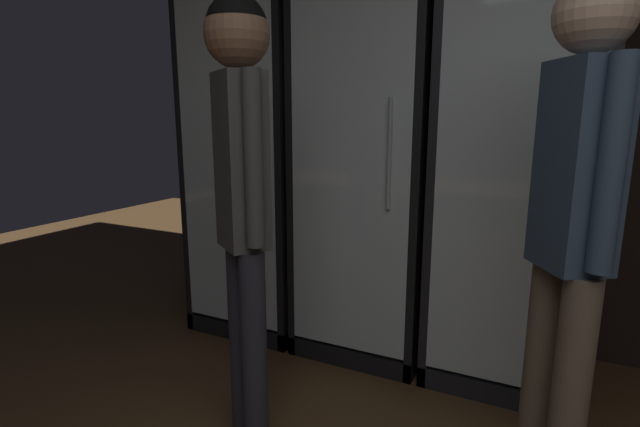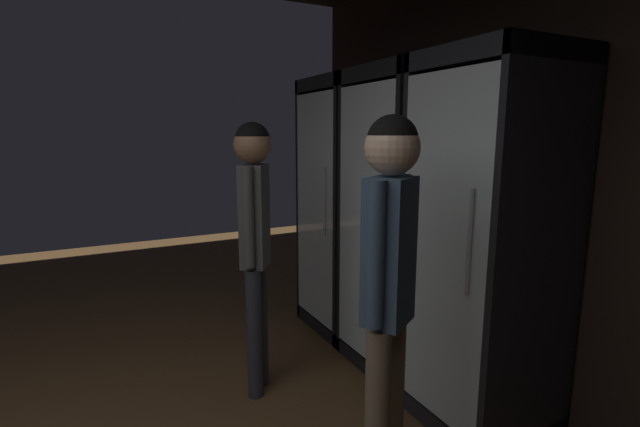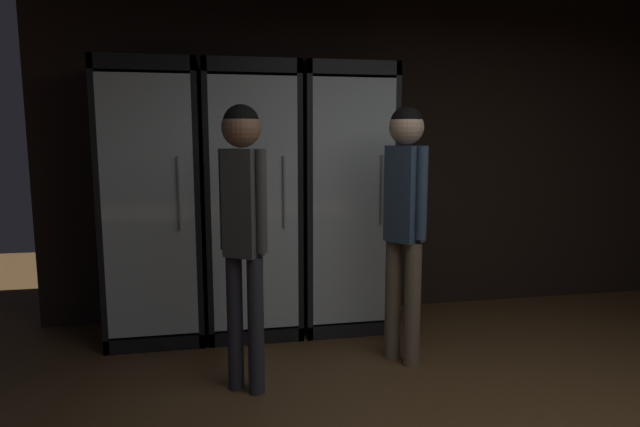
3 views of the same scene
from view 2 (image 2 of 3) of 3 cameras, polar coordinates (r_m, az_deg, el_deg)
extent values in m
cube|color=black|center=(3.83, 7.71, 1.19)|extent=(0.69, 0.04, 2.03)
cube|color=black|center=(3.95, 1.37, 1.54)|extent=(0.04, 0.65, 2.03)
cube|color=black|center=(3.40, 6.59, 0.06)|extent=(0.04, 0.65, 2.03)
cube|color=black|center=(3.64, 3.97, 16.00)|extent=(0.69, 0.65, 0.10)
cube|color=black|center=(3.94, 3.62, -13.10)|extent=(0.69, 0.65, 0.10)
cube|color=white|center=(3.82, 7.34, 1.16)|extent=(0.61, 0.02, 1.79)
cube|color=silver|center=(3.52, -0.62, 0.47)|extent=(0.61, 0.02, 1.79)
cylinder|color=#B2B2B7|center=(3.31, 0.58, 1.62)|extent=(0.02, 0.02, 0.50)
cube|color=silver|center=(3.92, 3.63, -12.16)|extent=(0.59, 0.57, 0.02)
cylinder|color=#9EAD99|center=(4.03, 1.90, -9.55)|extent=(0.07, 0.07, 0.24)
cylinder|color=#9EAD99|center=(3.98, 1.91, -7.53)|extent=(0.02, 0.02, 0.06)
cylinder|color=#B2332D|center=(4.03, 1.90, -9.80)|extent=(0.07, 0.07, 0.07)
cylinder|color=gray|center=(3.89, 3.60, -10.76)|extent=(0.07, 0.07, 0.18)
cylinder|color=gray|center=(3.84, 3.62, -8.81)|extent=(0.02, 0.02, 0.10)
cylinder|color=#B2332D|center=(3.89, 3.60, -11.02)|extent=(0.08, 0.08, 0.05)
cylinder|color=#9EAD99|center=(3.74, 5.78, -11.30)|extent=(0.07, 0.07, 0.23)
cylinder|color=#9EAD99|center=(3.69, 5.82, -9.12)|extent=(0.03, 0.03, 0.07)
cylinder|color=tan|center=(3.75, 5.77, -11.61)|extent=(0.07, 0.07, 0.06)
cube|color=silver|center=(3.77, 3.71, -5.90)|extent=(0.59, 0.57, 0.02)
cylinder|color=#9EAD99|center=(3.91, 2.80, -3.49)|extent=(0.06, 0.06, 0.22)
cylinder|color=#9EAD99|center=(3.88, 2.82, -1.42)|extent=(0.02, 0.02, 0.07)
cylinder|color=beige|center=(3.91, 2.80, -3.73)|extent=(0.06, 0.06, 0.09)
cylinder|color=#9EAD99|center=(3.76, 4.16, -4.07)|extent=(0.08, 0.08, 0.22)
cylinder|color=#9EAD99|center=(3.73, 4.20, -1.71)|extent=(0.03, 0.03, 0.10)
cylinder|color=#B2332D|center=(3.76, 4.17, -4.02)|extent=(0.08, 0.08, 0.07)
cylinder|color=gray|center=(3.56, 4.88, -4.89)|extent=(0.06, 0.06, 0.22)
cylinder|color=gray|center=(3.53, 4.91, -2.61)|extent=(0.02, 0.02, 0.07)
cylinder|color=tan|center=(3.56, 4.88, -4.74)|extent=(0.06, 0.06, 0.09)
cube|color=silver|center=(3.67, 3.79, 0.78)|extent=(0.59, 0.57, 0.02)
cylinder|color=gray|center=(3.83, 1.51, 2.74)|extent=(0.06, 0.06, 0.19)
cylinder|color=gray|center=(3.82, 1.52, 4.63)|extent=(0.02, 0.02, 0.07)
cylinder|color=#B2332D|center=(3.83, 1.51, 2.59)|extent=(0.07, 0.07, 0.07)
cylinder|color=black|center=(3.71, 3.27, 2.81)|extent=(0.07, 0.07, 0.23)
cylinder|color=black|center=(3.69, 3.30, 5.21)|extent=(0.03, 0.03, 0.08)
cylinder|color=white|center=(3.71, 3.27, 2.46)|extent=(0.07, 0.07, 0.09)
cylinder|color=gray|center=(3.59, 4.27, 2.18)|extent=(0.06, 0.06, 0.18)
cylinder|color=gray|center=(3.58, 4.29, 4.29)|extent=(0.02, 0.02, 0.08)
cylinder|color=white|center=(3.59, 4.27, 2.31)|extent=(0.06, 0.06, 0.06)
cylinder|color=gray|center=(3.45, 5.12, 1.80)|extent=(0.07, 0.07, 0.18)
cylinder|color=gray|center=(3.43, 5.15, 3.90)|extent=(0.02, 0.02, 0.07)
cylinder|color=#2D2D33|center=(3.45, 5.12, 1.57)|extent=(0.07, 0.07, 0.06)
cube|color=silver|center=(3.62, 3.87, 7.72)|extent=(0.59, 0.57, 0.02)
cylinder|color=#9EAD99|center=(3.73, 2.08, 9.64)|extent=(0.08, 0.08, 0.22)
cylinder|color=#9EAD99|center=(3.73, 2.10, 11.86)|extent=(0.03, 0.03, 0.07)
cylinder|color=white|center=(3.73, 2.08, 9.58)|extent=(0.08, 0.08, 0.09)
cylinder|color=#194723|center=(3.52, 5.53, 9.49)|extent=(0.06, 0.06, 0.21)
cylinder|color=#194723|center=(3.52, 5.57, 11.91)|extent=(0.02, 0.02, 0.08)
cylinder|color=#B2332D|center=(3.52, 5.53, 9.15)|extent=(0.06, 0.06, 0.06)
cube|color=black|center=(3.28, 14.85, -0.59)|extent=(0.69, 0.04, 2.03)
cube|color=black|center=(3.34, 7.25, -0.13)|extent=(0.04, 0.65, 2.03)
cube|color=black|center=(2.85, 14.60, -2.22)|extent=(0.04, 0.65, 2.03)
cube|color=black|center=(3.05, 11.25, 16.94)|extent=(0.69, 0.65, 0.10)
cube|color=black|center=(3.41, 10.07, -17.17)|extent=(0.69, 0.65, 0.10)
cube|color=white|center=(3.26, 14.46, -0.64)|extent=(0.61, 0.02, 1.79)
cube|color=silver|center=(2.91, 5.70, -1.67)|extent=(0.61, 0.02, 1.79)
cylinder|color=#B2B2B7|center=(2.71, 7.66, -0.42)|extent=(0.02, 0.02, 0.50)
cube|color=silver|center=(3.38, 10.11, -16.12)|extent=(0.59, 0.57, 0.02)
cylinder|color=#9EAD99|center=(3.51, 8.69, -12.79)|extent=(0.07, 0.07, 0.24)
cylinder|color=#9EAD99|center=(3.45, 8.76, -10.49)|extent=(0.03, 0.03, 0.06)
cylinder|color=beige|center=(3.52, 8.68, -13.11)|extent=(0.08, 0.08, 0.09)
cylinder|color=gray|center=(3.36, 9.09, -13.98)|extent=(0.07, 0.07, 0.22)
cylinder|color=gray|center=(3.30, 9.16, -11.67)|extent=(0.02, 0.02, 0.07)
cylinder|color=beige|center=(3.37, 9.08, -14.32)|extent=(0.07, 0.07, 0.07)
cylinder|color=#194723|center=(3.29, 11.08, -14.72)|extent=(0.07, 0.07, 0.21)
cylinder|color=#194723|center=(3.23, 11.17, -12.32)|extent=(0.02, 0.02, 0.08)
cylinder|color=white|center=(3.29, 11.08, -14.78)|extent=(0.07, 0.07, 0.06)
cylinder|color=#194723|center=(3.19, 13.13, -15.64)|extent=(0.08, 0.08, 0.21)
cylinder|color=#194723|center=(3.13, 13.25, -13.12)|extent=(0.03, 0.03, 0.09)
cylinder|color=tan|center=(3.19, 13.12, -15.85)|extent=(0.08, 0.08, 0.06)
cube|color=silver|center=(3.21, 10.36, -8.99)|extent=(0.59, 0.57, 0.02)
cylinder|color=#336B38|center=(3.31, 9.41, -6.19)|extent=(0.07, 0.07, 0.22)
cylinder|color=#336B38|center=(3.27, 9.49, -3.81)|extent=(0.02, 0.02, 0.06)
cylinder|color=tan|center=(3.31, 9.42, -6.10)|extent=(0.08, 0.08, 0.06)
cylinder|color=brown|center=(3.07, 12.17, -7.72)|extent=(0.07, 0.07, 0.21)
cylinder|color=brown|center=(3.03, 12.28, -4.97)|extent=(0.03, 0.03, 0.10)
cylinder|color=beige|center=(3.07, 12.17, -7.74)|extent=(0.08, 0.08, 0.06)
cube|color=silver|center=(3.09, 10.62, -1.18)|extent=(0.59, 0.57, 0.02)
cylinder|color=black|center=(3.21, 9.60, 1.28)|extent=(0.08, 0.08, 0.21)
cylinder|color=black|center=(3.19, 9.68, 3.92)|extent=(0.03, 0.03, 0.09)
cylinder|color=#2D2D33|center=(3.21, 9.59, 1.06)|extent=(0.08, 0.08, 0.07)
cylinder|color=black|center=(2.95, 12.27, 0.19)|extent=(0.07, 0.07, 0.18)
cylinder|color=black|center=(2.93, 12.37, 2.77)|extent=(0.03, 0.03, 0.08)
cylinder|color=beige|center=(2.95, 12.25, -0.19)|extent=(0.08, 0.08, 0.07)
cube|color=silver|center=(3.03, 10.90, 7.07)|extent=(0.59, 0.57, 0.02)
cylinder|color=#336B38|center=(3.12, 8.80, 9.32)|extent=(0.07, 0.07, 0.21)
cylinder|color=#336B38|center=(3.12, 8.88, 12.17)|extent=(0.03, 0.03, 0.10)
cylinder|color=#2D2D33|center=(3.12, 8.80, 9.49)|extent=(0.07, 0.07, 0.08)
cylinder|color=black|center=(2.94, 13.16, 9.26)|extent=(0.08, 0.08, 0.23)
cylinder|color=black|center=(2.94, 13.30, 12.42)|extent=(0.03, 0.03, 0.10)
cylinder|color=beige|center=(2.94, 13.16, 9.26)|extent=(0.08, 0.08, 0.09)
cube|color=black|center=(2.81, 24.63, -3.01)|extent=(0.69, 0.04, 2.03)
cube|color=black|center=(2.80, 15.55, -2.48)|extent=(0.04, 0.65, 2.03)
cube|color=black|center=(2.38, 26.14, -5.39)|extent=(0.04, 0.65, 2.03)
cube|color=black|center=(2.53, 21.83, 17.83)|extent=(0.69, 0.65, 0.10)
cube|color=black|center=(2.95, 19.15, -22.28)|extent=(0.69, 0.65, 0.10)
cube|color=white|center=(2.78, 24.25, -3.08)|extent=(0.61, 0.02, 1.79)
cube|color=silver|center=(2.36, 15.20, -4.82)|extent=(0.61, 0.02, 1.79)
cylinder|color=#B2B2B7|center=(2.18, 18.48, -3.51)|extent=(0.02, 0.02, 0.50)
cube|color=silver|center=(2.92, 19.24, -21.12)|extent=(0.59, 0.57, 0.02)
cylinder|color=gray|center=(2.97, 15.68, -17.49)|extent=(0.07, 0.07, 0.24)
cylinder|color=gray|center=(2.91, 15.83, -14.84)|extent=(0.02, 0.02, 0.07)
cylinder|color=beige|center=(2.97, 15.68, -17.44)|extent=(0.07, 0.07, 0.08)
cylinder|color=#336B38|center=(2.92, 18.47, -18.50)|extent=(0.07, 0.07, 0.21)
cylinder|color=#336B38|center=(2.86, 18.63, -16.09)|extent=(0.02, 0.02, 0.06)
cylinder|color=white|center=(2.93, 18.43, -18.99)|extent=(0.08, 0.08, 0.06)
cylinder|color=brown|center=(2.80, 20.38, -19.60)|extent=(0.06, 0.06, 0.24)
cylinder|color=brown|center=(2.72, 20.61, -16.53)|extent=(0.02, 0.02, 0.10)
cylinder|color=#2D2D33|center=(2.80, 20.38, -19.60)|extent=(0.06, 0.06, 0.08)
cylinder|color=#194723|center=(2.73, 22.85, -21.08)|extent=(0.07, 0.07, 0.20)
cylinder|color=#194723|center=(2.66, 23.09, -18.34)|extent=(0.02, 0.02, 0.10)
cylinder|color=white|center=(2.73, 22.87, -20.91)|extent=(0.07, 0.07, 0.07)
cube|color=silver|center=(2.66, 20.00, -10.13)|extent=(0.59, 0.57, 0.02)
cylinder|color=#9EAD99|center=(2.79, 17.61, -6.59)|extent=(0.08, 0.08, 0.21)
cylinder|color=#9EAD99|center=(2.75, 17.78, -3.58)|extent=(0.03, 0.03, 0.09)
cylinder|color=white|center=(2.79, 17.59, -7.05)|extent=(0.08, 0.08, 0.05)
cylinder|color=#336B38|center=(2.64, 20.43, -7.45)|extent=(0.06, 0.06, 0.24)
cylinder|color=#336B38|center=(2.60, 20.64, -4.34)|extent=(0.03, 0.03, 0.06)
cylinder|color=#2D2D33|center=(2.65, 20.40, -7.91)|extent=(0.07, 0.07, 0.09)
cylinder|color=#194723|center=(2.52, 23.51, -8.78)|extent=(0.08, 0.08, 0.21)
cylinder|color=#194723|center=(2.49, 23.74, -5.82)|extent=(0.03, 0.03, 0.06)
cylinder|color=#2D2D33|center=(2.53, 23.46, -9.45)|extent=(0.08, 0.08, 0.08)
cube|color=silver|center=(2.53, 20.82, 2.59)|extent=(0.59, 0.57, 0.02)
cylinder|color=black|center=(2.64, 17.49, 5.76)|extent=(0.06, 0.06, 0.23)
cylinder|color=black|center=(2.63, 17.68, 9.31)|extent=(0.02, 0.02, 0.10)
cylinder|color=beige|center=(2.64, 17.45, 5.08)|extent=(0.06, 0.06, 0.09)
cylinder|color=gray|center=(2.51, 21.13, 5.17)|extent=(0.08, 0.08, 0.21)
cylinder|color=gray|center=(2.50, 21.36, 8.60)|extent=(0.03, 0.03, 0.09)
cylinder|color=#2D2D33|center=(2.51, 21.10, 4.64)|extent=(0.08, 0.08, 0.06)
cylinder|color=brown|center=(2.40, 24.81, 4.48)|extent=(0.06, 0.06, 0.19)
cylinder|color=brown|center=(2.39, 25.07, 7.88)|extent=(0.02, 0.02, 0.09)
cylinder|color=tan|center=(2.40, 24.81, 4.51)|extent=(0.07, 0.07, 0.07)
cylinder|color=#2D2D38|center=(2.97, -7.58, -13.79)|extent=(0.09, 0.09, 0.82)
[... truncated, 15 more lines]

